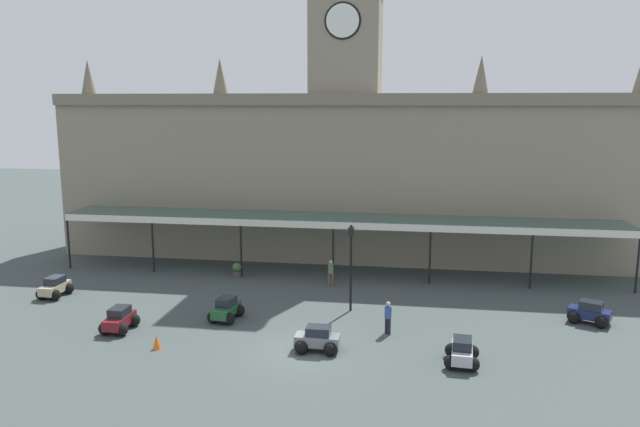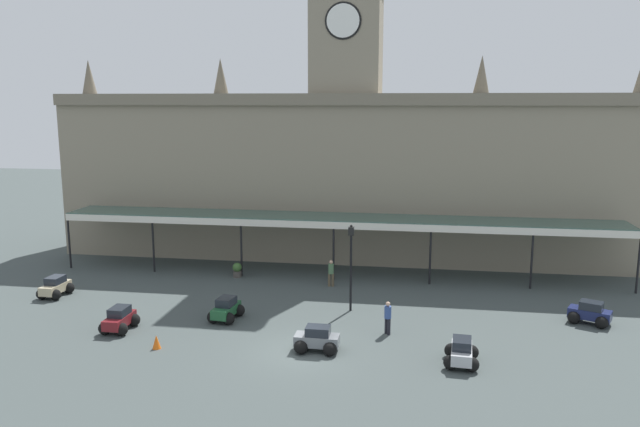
{
  "view_description": "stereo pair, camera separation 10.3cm",
  "coord_description": "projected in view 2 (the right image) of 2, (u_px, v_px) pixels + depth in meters",
  "views": [
    {
      "loc": [
        5.07,
        -26.37,
        11.35
      ],
      "look_at": [
        0.0,
        6.24,
        5.35
      ],
      "focal_mm": 34.67,
      "sensor_mm": 36.0,
      "label": 1
    },
    {
      "loc": [
        5.17,
        -26.35,
        11.35
      ],
      "look_at": [
        0.0,
        6.24,
        5.35
      ],
      "focal_mm": 34.67,
      "sensor_mm": 36.0,
      "label": 2
    }
  ],
  "objects": [
    {
      "name": "car_green_sedan",
      "position": [
        226.0,
        310.0,
        32.54
      ],
      "size": [
        1.67,
        2.14,
        1.19
      ],
      "color": "#1E512D",
      "rests_on": "ground"
    },
    {
      "name": "victorian_lamppost",
      "position": [
        351.0,
        258.0,
        33.47
      ],
      "size": [
        0.3,
        0.3,
        4.83
      ],
      "color": "black",
      "rests_on": "ground"
    },
    {
      "name": "pedestrian_crossing_forecourt",
      "position": [
        388.0,
        316.0,
        30.42
      ],
      "size": [
        0.34,
        0.35,
        1.67
      ],
      "color": "black",
      "rests_on": "ground"
    },
    {
      "name": "car_grey_sedan",
      "position": [
        317.0,
        341.0,
        28.42
      ],
      "size": [
        2.06,
        1.53,
        1.19
      ],
      "color": "slate",
      "rests_on": "ground"
    },
    {
      "name": "entrance_canopy",
      "position": [
        336.0,
        219.0,
        40.46
      ],
      "size": [
        36.83,
        3.26,
        3.9
      ],
      "color": "#38564C",
      "rests_on": "ground"
    },
    {
      "name": "car_navy_sedan",
      "position": [
        590.0,
        314.0,
        31.94
      ],
      "size": [
        2.24,
        2.01,
        1.19
      ],
      "color": "#19214C",
      "rests_on": "ground"
    },
    {
      "name": "station_building",
      "position": [
        346.0,
        167.0,
        45.21
      ],
      "size": [
        41.66,
        6.42,
        20.56
      ],
      "color": "gray",
      "rests_on": "ground"
    },
    {
      "name": "pedestrian_near_entrance",
      "position": [
        331.0,
        272.0,
        38.32
      ],
      "size": [
        0.39,
        0.34,
        1.67
      ],
      "color": "brown",
      "rests_on": "ground"
    },
    {
      "name": "car_beige_sedan",
      "position": [
        55.0,
        288.0,
        36.45
      ],
      "size": [
        1.57,
        2.08,
        1.19
      ],
      "color": "tan",
      "rests_on": "ground"
    },
    {
      "name": "car_silver_sedan",
      "position": [
        462.0,
        353.0,
        26.97
      ],
      "size": [
        1.62,
        2.11,
        1.19
      ],
      "color": "#B2B5BA",
      "rests_on": "ground"
    },
    {
      "name": "ground_plane",
      "position": [
        299.0,
        351.0,
        28.44
      ],
      "size": [
        140.0,
        140.0,
        0.0
      ],
      "primitive_type": "plane",
      "color": "#3F4746"
    },
    {
      "name": "car_maroon_sedan",
      "position": [
        120.0,
        320.0,
        31.02
      ],
      "size": [
        1.53,
        2.06,
        1.19
      ],
      "color": "maroon",
      "rests_on": "ground"
    },
    {
      "name": "traffic_cone",
      "position": [
        156.0,
        342.0,
        28.73
      ],
      "size": [
        0.4,
        0.4,
        0.65
      ],
      "primitive_type": "cone",
      "color": "orange",
      "rests_on": "ground"
    },
    {
      "name": "planter_near_kerb",
      "position": [
        237.0,
        270.0,
        40.42
      ],
      "size": [
        0.6,
        0.6,
        0.96
      ],
      "color": "#47423D",
      "rests_on": "ground"
    }
  ]
}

